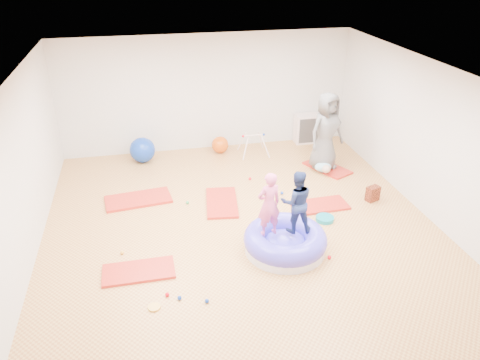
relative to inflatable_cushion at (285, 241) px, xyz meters
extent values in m
cube|color=tan|center=(-0.56, 0.67, -0.17)|extent=(7.00, 8.00, 0.01)
cube|color=white|center=(-0.56, 0.67, 2.63)|extent=(7.00, 8.00, 0.01)
cube|color=beige|center=(-0.56, 4.67, 1.23)|extent=(7.00, 0.01, 2.80)
cube|color=beige|center=(-0.56, -3.33, 1.23)|extent=(7.00, 0.01, 2.80)
cube|color=beige|center=(-4.06, 0.67, 1.23)|extent=(0.01, 8.00, 2.80)
cube|color=beige|center=(2.94, 0.67, 1.23)|extent=(0.01, 8.00, 2.80)
cube|color=red|center=(-2.42, -0.10, -0.15)|extent=(1.12, 0.56, 0.05)
cube|color=red|center=(-2.37, 2.24, -0.14)|extent=(1.35, 0.79, 0.05)
cube|color=red|center=(-0.76, 1.77, -0.15)|extent=(0.75, 1.26, 0.05)
cube|color=red|center=(1.10, 1.24, -0.15)|extent=(1.11, 0.59, 0.05)
cube|color=red|center=(1.89, 2.82, -0.15)|extent=(0.95, 1.21, 0.05)
cylinder|color=silver|center=(0.00, 0.00, -0.09)|extent=(1.35, 1.35, 0.15)
torus|color=#4B42E0|center=(0.00, 0.00, 0.05)|extent=(1.40, 1.40, 0.37)
ellipsoid|color=#4B42E0|center=(0.00, 0.00, -0.04)|extent=(0.74, 0.74, 0.33)
imported|color=#E55A94|center=(-0.30, 0.02, 0.79)|extent=(0.45, 0.34, 1.11)
imported|color=navy|center=(0.17, 0.02, 0.77)|extent=(0.57, 0.47, 1.08)
imported|color=#5A5A5B|center=(1.79, 2.83, 0.75)|extent=(0.99, 0.80, 1.75)
ellipsoid|color=#88C1D4|center=(1.71, 2.64, -0.01)|extent=(0.39, 0.25, 0.22)
sphere|color=tan|center=(1.71, 2.46, 0.01)|extent=(0.18, 0.18, 0.18)
sphere|color=red|center=(0.64, -0.40, -0.14)|extent=(0.06, 0.06, 0.06)
sphere|color=gold|center=(-2.68, 0.45, -0.14)|extent=(0.06, 0.06, 0.06)
sphere|color=#3DAB5B|center=(-1.42, 1.90, -0.14)|extent=(0.06, 0.06, 0.06)
sphere|color=red|center=(0.03, 2.65, -0.14)|extent=(0.06, 0.06, 0.06)
sphere|color=#1037A9|center=(-1.48, -1.01, -0.14)|extent=(0.06, 0.06, 0.06)
sphere|color=#1037A9|center=(-1.86, -0.86, -0.14)|extent=(0.06, 0.06, 0.06)
sphere|color=#1037A9|center=(0.52, 1.88, -0.14)|extent=(0.06, 0.06, 0.06)
sphere|color=red|center=(-2.02, -0.75, -0.14)|extent=(0.06, 0.06, 0.06)
sphere|color=#1037A9|center=(-2.21, 4.13, 0.12)|extent=(0.59, 0.59, 0.59)
sphere|color=#D6530E|center=(-0.34, 4.27, 0.03)|extent=(0.41, 0.41, 0.41)
cylinder|color=silver|center=(0.18, 3.73, 0.11)|extent=(0.20, 0.20, 0.52)
cylinder|color=silver|center=(0.18, 4.18, 0.11)|extent=(0.20, 0.20, 0.52)
cylinder|color=silver|center=(0.67, 3.73, 0.11)|extent=(0.20, 0.20, 0.52)
cylinder|color=silver|center=(0.67, 4.18, 0.11)|extent=(0.20, 0.20, 0.52)
cylinder|color=silver|center=(0.42, 3.96, 0.33)|extent=(0.51, 0.03, 0.03)
sphere|color=red|center=(0.17, 3.96, 0.33)|extent=(0.06, 0.06, 0.06)
sphere|color=#1037A9|center=(0.68, 3.96, 0.33)|extent=(0.06, 0.06, 0.06)
cube|color=silver|center=(2.02, 4.47, 0.20)|extent=(0.74, 0.36, 0.74)
cube|color=#3B3939|center=(2.02, 4.29, 0.20)|extent=(0.64, 0.02, 0.64)
cube|color=silver|center=(2.02, 4.42, 0.20)|extent=(0.02, 0.25, 0.65)
cube|color=silver|center=(2.02, 4.42, 0.20)|extent=(0.65, 0.25, 0.02)
cylinder|color=#0F8092|center=(1.01, 0.73, -0.13)|extent=(0.34, 0.34, 0.07)
cube|color=#AA3E1E|center=(2.22, 1.25, -0.02)|extent=(0.30, 0.24, 0.30)
cylinder|color=gold|center=(-2.23, -0.95, -0.16)|extent=(0.18, 0.18, 0.03)
camera|label=1|loc=(-2.12, -6.18, 4.46)|focal=35.00mm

